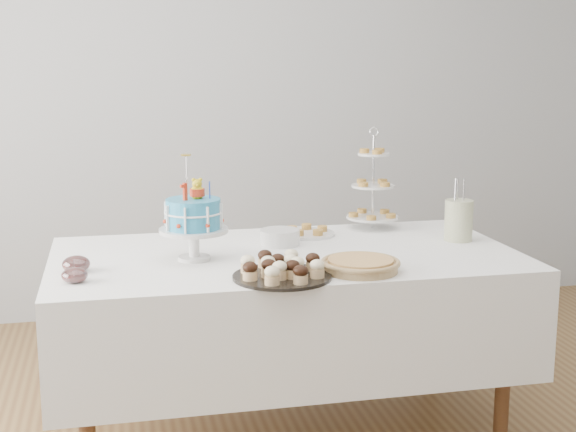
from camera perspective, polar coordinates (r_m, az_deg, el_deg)
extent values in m
cube|color=#A2A4A7|center=(4.92, -4.47, 8.59)|extent=(5.00, 0.04, 2.70)
cube|color=white|center=(3.39, -0.15, -6.33)|extent=(1.92, 1.02, 0.45)
cylinder|color=#502F1B|center=(3.05, -14.17, -12.95)|extent=(0.06, 0.06, 0.67)
cylinder|color=#502F1B|center=(3.41, 15.09, -10.41)|extent=(0.06, 0.06, 0.67)
cylinder|color=#502F1B|center=(3.74, -13.90, -8.38)|extent=(0.06, 0.06, 0.67)
cylinder|color=#502F1B|center=(4.04, 10.22, -6.79)|extent=(0.06, 0.06, 0.67)
cylinder|color=#2C91C0|center=(3.20, -6.75, 0.17)|extent=(0.22, 0.22, 0.12)
torus|color=white|center=(3.20, -6.75, 0.27)|extent=(0.23, 0.23, 0.01)
cube|color=red|center=(3.16, -7.32, 1.73)|extent=(0.02, 0.02, 0.07)
cylinder|color=blue|center=(3.19, -5.59, 1.86)|extent=(0.01, 0.01, 0.07)
cylinder|color=silver|center=(3.20, -7.22, 2.75)|extent=(0.00, 0.00, 0.17)
cylinder|color=yellow|center=(3.19, -7.25, 4.33)|extent=(0.04, 0.04, 0.01)
cylinder|color=black|center=(2.95, -0.42, -4.33)|extent=(0.37, 0.37, 0.01)
ellipsoid|color=black|center=(2.93, -1.79, -3.41)|extent=(0.05, 0.05, 0.04)
ellipsoid|color=beige|center=(2.96, 0.93, -3.26)|extent=(0.05, 0.05, 0.04)
cylinder|color=tan|center=(3.06, 5.18, -3.62)|extent=(0.28, 0.28, 0.04)
cylinder|color=#BA8648|center=(3.05, 5.18, -3.23)|extent=(0.25, 0.25, 0.02)
torus|color=tan|center=(3.05, 5.18, -3.30)|extent=(0.30, 0.30, 0.02)
cylinder|color=silver|center=(3.81, 6.07, 2.41)|extent=(0.01, 0.01, 0.44)
cylinder|color=silver|center=(3.83, 6.02, -0.08)|extent=(0.25, 0.25, 0.01)
cylinder|color=silver|center=(3.81, 6.07, 2.14)|extent=(0.20, 0.20, 0.01)
cylinder|color=silver|center=(3.79, 6.11, 4.40)|extent=(0.15, 0.15, 0.01)
torus|color=silver|center=(3.78, 6.15, 5.97)|extent=(0.05, 0.01, 0.05)
cylinder|color=silver|center=(3.47, -0.58, -1.52)|extent=(0.17, 0.17, 0.07)
cylinder|color=silver|center=(3.67, 1.39, -1.27)|extent=(0.25, 0.25, 0.01)
ellipsoid|color=silver|center=(2.99, -14.93, -4.09)|extent=(0.09, 0.09, 0.06)
cylinder|color=#540A07|center=(2.99, -14.93, -4.17)|extent=(0.07, 0.07, 0.03)
ellipsoid|color=silver|center=(3.14, -14.83, -3.32)|extent=(0.11, 0.11, 0.06)
cylinder|color=#540A07|center=(3.14, -14.83, -3.41)|extent=(0.07, 0.07, 0.03)
cylinder|color=beige|center=(3.63, 12.04, -0.30)|extent=(0.12, 0.12, 0.18)
cylinder|color=beige|center=(3.66, 12.89, 0.02)|extent=(0.01, 0.01, 0.10)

